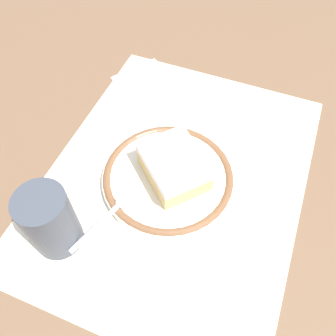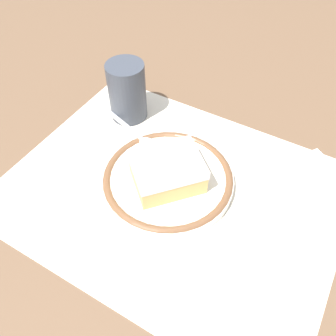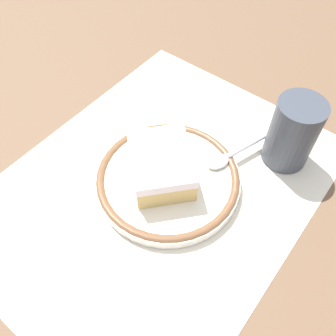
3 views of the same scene
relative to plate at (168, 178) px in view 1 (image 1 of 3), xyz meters
name	(u,v)px [view 1 (image 1 of 3)]	position (x,y,z in m)	size (l,w,h in m)	color
ground_plane	(176,177)	(-0.01, 0.01, -0.01)	(2.40, 2.40, 0.00)	brown
placemat	(176,177)	(-0.01, 0.01, -0.01)	(0.48, 0.38, 0.00)	beige
plate	(168,178)	(0.00, 0.00, 0.00)	(0.20, 0.20, 0.02)	silver
cake_slice	(175,167)	(0.00, 0.01, 0.03)	(0.12, 0.12, 0.04)	#DBB76B
spoon	(113,211)	(0.08, -0.05, 0.01)	(0.12, 0.05, 0.01)	silver
cup	(52,224)	(0.14, -0.10, 0.03)	(0.06, 0.06, 0.10)	#383D47
napkin	(150,85)	(-0.18, -0.11, -0.01)	(0.10, 0.12, 0.00)	white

